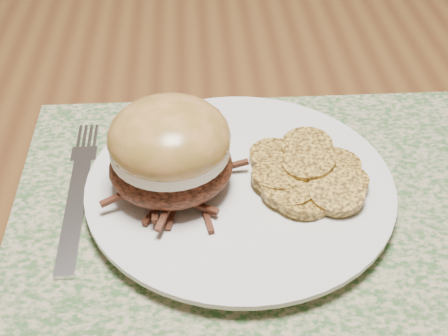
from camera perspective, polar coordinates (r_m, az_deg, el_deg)
The scene contains 6 objects.
dining_table at distance 0.81m, azimuth 3.68°, elevation 4.52°, with size 1.50×0.90×0.75m.
placemat at distance 0.57m, azimuth 3.64°, elevation -3.02°, with size 0.45×0.33×0.00m, color #3A5F31.
dinner_plate at distance 0.56m, azimuth 1.47°, elevation -1.87°, with size 0.26×0.26×0.02m, color silver.
pork_sandwich at distance 0.53m, azimuth -4.96°, elevation 1.67°, with size 0.13×0.12×0.08m.
roasted_potatoes at distance 0.56m, azimuth 7.64°, elevation -0.53°, with size 0.12×0.13×0.03m.
fork at distance 0.58m, azimuth -13.18°, elevation -2.00°, with size 0.02×0.20×0.00m.
Camera 1 is at (-0.09, -0.65, 1.14)m, focal length 50.00 mm.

